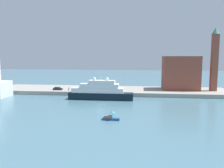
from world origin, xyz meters
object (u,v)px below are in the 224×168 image
at_px(harbor_building, 180,73).
at_px(small_motorboat, 111,117).
at_px(bell_tower, 215,58).
at_px(person_figure, 69,89).
at_px(mooring_bollard, 114,91).
at_px(large_yacht, 100,92).
at_px(parked_car, 58,89).

bearing_deg(harbor_building, small_motorboat, -117.99).
relative_size(bell_tower, person_figure, 16.50).
height_order(small_motorboat, person_figure, person_figure).
bearing_deg(small_motorboat, mooring_bollard, 94.66).
bearing_deg(large_yacht, mooring_bollard, 59.13).
xyz_separation_m(parked_car, mooring_bollard, (27.19, -3.84, -0.20)).
bearing_deg(parked_car, person_figure, -18.88).
xyz_separation_m(harbor_building, parked_car, (-57.21, -9.30, -7.26)).
bearing_deg(harbor_building, bell_tower, -12.67).
xyz_separation_m(small_motorboat, parked_car, (-30.25, 41.42, 1.39)).
xyz_separation_m(harbor_building, mooring_bollard, (-30.02, -13.14, -7.46)).
bearing_deg(person_figure, bell_tower, 7.15).
bearing_deg(bell_tower, mooring_bollard, -167.28).
bearing_deg(small_motorboat, harbor_building, 62.01).
relative_size(bell_tower, parked_car, 6.62).
bearing_deg(mooring_bollard, person_figure, 175.20).
xyz_separation_m(large_yacht, person_figure, (-16.13, 10.16, -0.65)).
relative_size(small_motorboat, mooring_bollard, 6.09).
bearing_deg(large_yacht, harbor_building, 31.57).
relative_size(large_yacht, small_motorboat, 5.38).
relative_size(parked_car, mooring_bollard, 5.41).
bearing_deg(large_yacht, bell_tower, 20.47).
bearing_deg(bell_tower, person_figure, -172.85).
distance_m(harbor_building, person_figure, 52.88).
distance_m(large_yacht, harbor_building, 41.61).
bearing_deg(person_figure, large_yacht, -32.20).
distance_m(person_figure, mooring_bollard, 21.22).
distance_m(harbor_building, bell_tower, 16.18).
bearing_deg(mooring_bollard, harbor_building, 23.64).
relative_size(small_motorboat, bell_tower, 0.17).
bearing_deg(small_motorboat, person_figure, 121.60).
height_order(harbor_building, parked_car, harbor_building).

